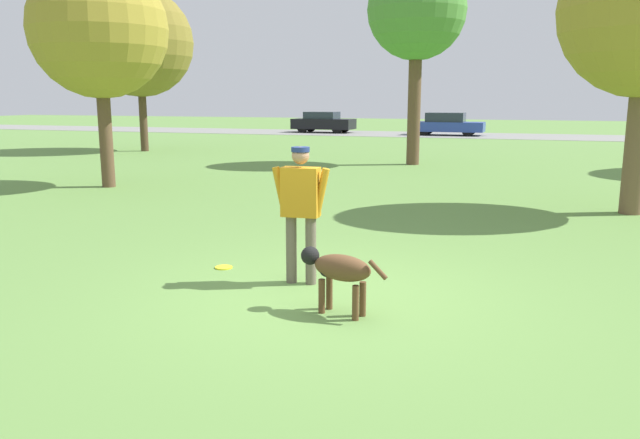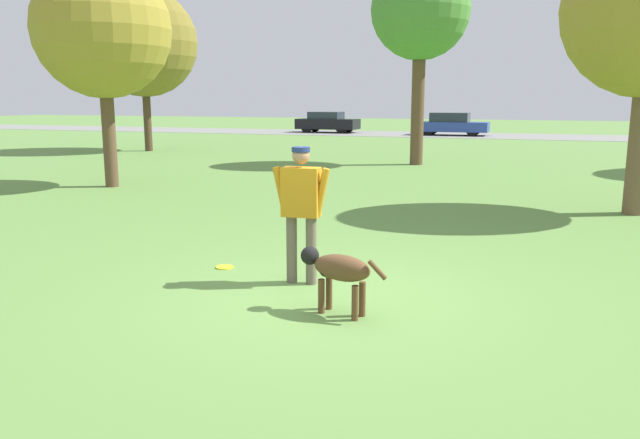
{
  "view_description": "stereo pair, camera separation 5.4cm",
  "coord_description": "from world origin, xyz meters",
  "px_view_note": "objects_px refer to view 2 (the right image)",
  "views": [
    {
      "loc": [
        2.07,
        -6.5,
        2.22
      ],
      "look_at": [
        -0.06,
        -0.09,
        0.9
      ],
      "focal_mm": 35.0,
      "sensor_mm": 36.0,
      "label": 1
    },
    {
      "loc": [
        2.12,
        -6.49,
        2.22
      ],
      "look_at": [
        -0.06,
        -0.09,
        0.9
      ],
      "focal_mm": 35.0,
      "sensor_mm": 36.0,
      "label": 2
    }
  ],
  "objects_px": {
    "parked_car_black": "(327,122)",
    "dog": "(337,270)",
    "tree_near_left": "(102,30)",
    "tree_far_left": "(143,43)",
    "tree_mid_center": "(420,11)",
    "frisbee": "(225,267)",
    "parked_car_blue": "(451,124)",
    "person": "(301,203)"
  },
  "relations": [
    {
      "from": "frisbee",
      "to": "tree_far_left",
      "type": "relative_size",
      "value": 0.04
    },
    {
      "from": "frisbee",
      "to": "tree_far_left",
      "type": "xyz_separation_m",
      "value": [
        -11.62,
        15.58,
        4.42
      ]
    },
    {
      "from": "dog",
      "to": "parked_car_black",
      "type": "relative_size",
      "value": 0.25
    },
    {
      "from": "tree_far_left",
      "to": "tree_mid_center",
      "type": "relative_size",
      "value": 1.0
    },
    {
      "from": "parked_car_black",
      "to": "parked_car_blue",
      "type": "bearing_deg",
      "value": -1.42
    },
    {
      "from": "parked_car_black",
      "to": "dog",
      "type": "bearing_deg",
      "value": -69.56
    },
    {
      "from": "tree_near_left",
      "to": "parked_car_black",
      "type": "distance_m",
      "value": 25.68
    },
    {
      "from": "dog",
      "to": "tree_mid_center",
      "type": "relative_size",
      "value": 0.15
    },
    {
      "from": "person",
      "to": "tree_mid_center",
      "type": "relative_size",
      "value": 0.25
    },
    {
      "from": "parked_car_black",
      "to": "person",
      "type": "bearing_deg",
      "value": -70.28
    },
    {
      "from": "person",
      "to": "tree_mid_center",
      "type": "height_order",
      "value": "tree_mid_center"
    },
    {
      "from": "tree_far_left",
      "to": "tree_mid_center",
      "type": "xyz_separation_m",
      "value": [
        11.71,
        -1.81,
        0.52
      ]
    },
    {
      "from": "dog",
      "to": "parked_car_black",
      "type": "height_order",
      "value": "parked_car_black"
    },
    {
      "from": "tree_far_left",
      "to": "parked_car_black",
      "type": "height_order",
      "value": "tree_far_left"
    },
    {
      "from": "person",
      "to": "parked_car_black",
      "type": "distance_m",
      "value": 33.23
    },
    {
      "from": "frisbee",
      "to": "tree_near_left",
      "type": "bearing_deg",
      "value": 136.3
    },
    {
      "from": "dog",
      "to": "tree_far_left",
      "type": "relative_size",
      "value": 0.15
    },
    {
      "from": "dog",
      "to": "tree_far_left",
      "type": "height_order",
      "value": "tree_far_left"
    },
    {
      "from": "parked_car_blue",
      "to": "tree_near_left",
      "type": "bearing_deg",
      "value": -100.92
    },
    {
      "from": "frisbee",
      "to": "parked_car_blue",
      "type": "height_order",
      "value": "parked_car_blue"
    },
    {
      "from": "tree_near_left",
      "to": "parked_car_black",
      "type": "height_order",
      "value": "tree_near_left"
    },
    {
      "from": "tree_far_left",
      "to": "tree_near_left",
      "type": "distance_m",
      "value": 10.98
    },
    {
      "from": "tree_far_left",
      "to": "frisbee",
      "type": "bearing_deg",
      "value": -53.28
    },
    {
      "from": "parked_car_blue",
      "to": "tree_mid_center",
      "type": "bearing_deg",
      "value": -85.42
    },
    {
      "from": "dog",
      "to": "tree_near_left",
      "type": "xyz_separation_m",
      "value": [
        -8.23,
        7.23,
        3.35
      ]
    },
    {
      "from": "frisbee",
      "to": "dog",
      "type": "bearing_deg",
      "value": -32.12
    },
    {
      "from": "person",
      "to": "tree_far_left",
      "type": "height_order",
      "value": "tree_far_left"
    },
    {
      "from": "person",
      "to": "dog",
      "type": "xyz_separation_m",
      "value": [
        0.74,
        -0.91,
        -0.51
      ]
    },
    {
      "from": "frisbee",
      "to": "parked_car_black",
      "type": "xyz_separation_m",
      "value": [
        -8.82,
        31.36,
        0.66
      ]
    },
    {
      "from": "frisbee",
      "to": "parked_car_black",
      "type": "height_order",
      "value": "parked_car_black"
    },
    {
      "from": "tree_far_left",
      "to": "parked_car_black",
      "type": "distance_m",
      "value": 16.46
    },
    {
      "from": "dog",
      "to": "frisbee",
      "type": "bearing_deg",
      "value": -17.83
    },
    {
      "from": "person",
      "to": "tree_mid_center",
      "type": "bearing_deg",
      "value": 91.26
    },
    {
      "from": "tree_mid_center",
      "to": "person",
      "type": "bearing_deg",
      "value": -85.44
    },
    {
      "from": "dog",
      "to": "parked_car_black",
      "type": "bearing_deg",
      "value": -57.42
    },
    {
      "from": "parked_car_blue",
      "to": "frisbee",
      "type": "bearing_deg",
      "value": -87.03
    },
    {
      "from": "tree_mid_center",
      "to": "parked_car_blue",
      "type": "bearing_deg",
      "value": 93.25
    },
    {
      "from": "person",
      "to": "frisbee",
      "type": "xyz_separation_m",
      "value": [
        -1.21,
        0.31,
        -0.98
      ]
    },
    {
      "from": "parked_car_black",
      "to": "frisbee",
      "type": "bearing_deg",
      "value": -72.14
    },
    {
      "from": "dog",
      "to": "tree_near_left",
      "type": "bearing_deg",
      "value": -27.0
    },
    {
      "from": "tree_near_left",
      "to": "parked_car_blue",
      "type": "relative_size",
      "value": 1.28
    },
    {
      "from": "tree_far_left",
      "to": "tree_mid_center",
      "type": "distance_m",
      "value": 11.86
    }
  ]
}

